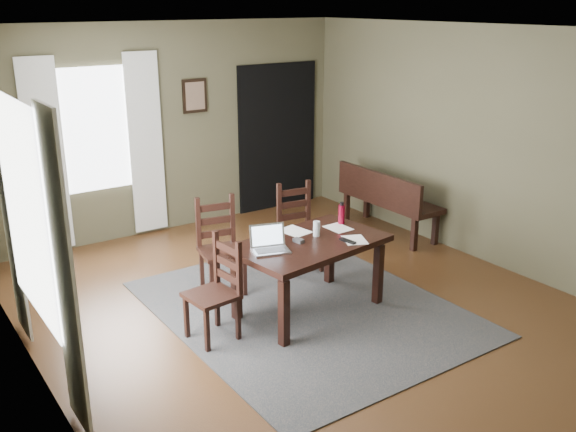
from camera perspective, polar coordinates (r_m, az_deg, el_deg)
ground at (r=6.51m, az=1.51°, el=-8.28°), size 5.00×6.00×0.01m
room_shell at (r=5.91m, az=1.66°, el=7.55°), size 5.02×6.02×2.71m
rug at (r=6.50m, az=1.51°, el=-8.19°), size 2.60×3.20×0.01m
dining_table at (r=6.20m, az=1.92°, el=-3.00°), size 1.57×1.07×0.73m
chair_end at (r=5.82m, az=-6.42°, el=-6.63°), size 0.46×0.45×0.94m
chair_back_left at (r=6.74m, az=-6.02°, el=-2.76°), size 0.51×0.51×1.00m
chair_back_right at (r=7.27m, az=0.99°, el=-1.09°), size 0.49×0.49×0.98m
bench at (r=8.44m, az=8.68°, el=1.71°), size 0.49×1.52×0.86m
laptop at (r=5.93m, az=-1.68°, el=-2.47°), size 0.40×0.35×0.23m
computer_mouse at (r=6.12m, az=0.94°, el=-2.19°), size 0.08×0.11×0.04m
tv_remote at (r=6.16m, az=5.32°, el=-2.22°), size 0.07×0.19×0.02m
drinking_glass at (r=6.27m, az=2.56°, el=-1.13°), size 0.09×0.09×0.15m
water_bottle at (r=6.62m, az=4.78°, el=0.20°), size 0.09×0.09×0.23m
paper_b at (r=6.21m, az=5.95°, el=-2.12°), size 0.30×0.33×0.00m
paper_c at (r=6.41m, az=0.59°, el=-1.35°), size 0.28×0.34×0.00m
paper_d at (r=6.52m, az=4.49°, el=-1.06°), size 0.21×0.27×0.00m
window_left at (r=5.19m, az=-22.40°, el=0.51°), size 0.01×1.30×1.70m
window_back at (r=8.16m, az=-16.77°, el=7.35°), size 1.00×0.01×1.50m
curtain_left_near at (r=4.53m, az=-19.30°, el=-5.09°), size 0.03×0.48×2.30m
curtain_left_far at (r=6.04m, az=-23.59°, el=0.30°), size 0.03×0.48×2.30m
curtain_back_left at (r=8.02m, az=-20.73°, el=4.92°), size 0.44×0.03×2.30m
curtain_back_right at (r=8.39m, az=-12.52°, el=6.25°), size 0.44×0.03×2.30m
framed_picture at (r=8.61m, az=-8.29°, el=10.53°), size 0.34×0.03×0.44m
doorway_back at (r=9.37m, az=-0.93°, el=7.03°), size 1.30×0.03×2.10m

